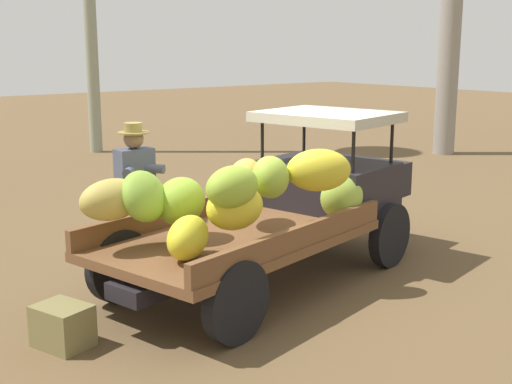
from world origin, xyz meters
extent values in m
plane|color=brown|center=(0.00, 0.00, 0.00)|extent=(60.00, 60.00, 0.00)
cube|color=black|center=(-0.26, -0.19, 0.43)|extent=(4.00, 1.31, 0.16)
cylinder|color=black|center=(0.98, 0.91, 0.38)|extent=(0.78, 0.31, 0.77)
cylinder|color=black|center=(1.33, -0.65, 0.38)|extent=(0.78, 0.31, 0.77)
cylinder|color=black|center=(-1.75, 0.30, 0.38)|extent=(0.78, 0.31, 0.77)
cylinder|color=black|center=(-1.40, -1.26, 0.38)|extent=(0.78, 0.31, 0.77)
cube|color=brown|center=(-0.70, -0.29, 0.61)|extent=(3.31, 2.34, 0.10)
cube|color=brown|center=(-0.88, 0.49, 0.77)|extent=(2.94, 0.74, 0.22)
cube|color=brown|center=(-0.52, -1.07, 0.77)|extent=(2.94, 0.74, 0.22)
cube|color=black|center=(0.96, 0.09, 0.94)|extent=(1.41, 1.72, 0.55)
cube|color=black|center=(1.84, 0.29, 0.88)|extent=(0.92, 1.19, 0.44)
cylinder|color=black|center=(1.25, 0.82, 1.49)|extent=(0.04, 0.04, 0.55)
cylinder|color=black|center=(1.53, -0.45, 1.49)|extent=(0.04, 0.04, 0.55)
cylinder|color=black|center=(0.39, 0.62, 1.49)|extent=(0.04, 0.04, 0.55)
cylinder|color=black|center=(0.67, -0.64, 1.49)|extent=(0.04, 0.04, 0.55)
cube|color=#B8B39E|center=(0.96, 0.09, 1.76)|extent=(1.52, 1.75, 0.12)
ellipsoid|color=#84AD37|center=(-1.65, -0.10, 1.17)|extent=(0.84, 0.81, 0.61)
ellipsoid|color=gold|center=(0.02, -0.78, 1.34)|extent=(0.80, 0.71, 0.47)
ellipsoid|color=yellow|center=(-1.01, -0.72, 1.09)|extent=(0.61, 0.47, 0.50)
ellipsoid|color=gold|center=(-0.39, -0.05, 1.22)|extent=(0.79, 0.78, 0.47)
ellipsoid|color=#95B834|center=(-1.11, -0.81, 1.32)|extent=(0.73, 0.60, 0.43)
ellipsoid|color=#90B532|center=(-1.24, -0.10, 1.06)|extent=(0.79, 0.79, 0.59)
ellipsoid|color=gold|center=(-1.95, -0.02, 1.17)|extent=(0.73, 0.57, 0.48)
ellipsoid|color=#98BA42|center=(0.54, -0.61, 0.95)|extent=(0.57, 0.53, 0.54)
ellipsoid|color=yellow|center=(-1.55, -0.71, 0.88)|extent=(0.73, 0.69, 0.45)
ellipsoid|color=#95B637|center=(-0.48, -0.61, 1.30)|extent=(0.65, 0.63, 0.50)
cylinder|color=#394A3D|center=(-1.12, 0.83, 0.44)|extent=(0.15, 0.15, 0.87)
cylinder|color=#394A3D|center=(-1.38, 0.84, 0.44)|extent=(0.15, 0.15, 0.87)
cube|color=#4C5267|center=(-1.25, 0.83, 1.18)|extent=(0.41, 0.25, 0.62)
cylinder|color=#4C5267|center=(-1.15, 0.73, 1.28)|extent=(0.32, 0.38, 0.10)
cylinder|color=#4C5267|center=(-1.35, 0.74, 1.28)|extent=(0.33, 0.37, 0.10)
sphere|color=#846147|center=(-1.25, 0.83, 1.60)|extent=(0.22, 0.22, 0.22)
cylinder|color=olive|center=(-1.25, 0.83, 1.67)|extent=(0.34, 0.34, 0.02)
cylinder|color=olive|center=(-1.25, 0.83, 1.73)|extent=(0.20, 0.20, 0.10)
cube|color=olive|center=(-2.65, -0.37, 0.19)|extent=(0.50, 0.57, 0.38)
camera|label=1|loc=(-4.77, -5.86, 2.62)|focal=47.92mm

